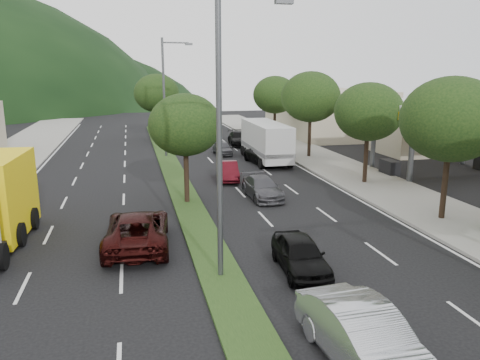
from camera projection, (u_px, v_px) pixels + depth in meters
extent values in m
cube|color=gray|center=(339.00, 168.00, 35.80)|extent=(5.00, 90.00, 0.15)
cube|color=#193513|center=(171.00, 168.00, 35.86)|extent=(1.60, 56.00, 0.12)
cube|color=silver|center=(445.00, 104.00, 33.29)|extent=(12.00, 8.00, 0.50)
cube|color=#DBA20B|center=(444.00, 109.00, 33.37)|extent=(12.20, 8.20, 0.50)
cylinder|color=#47494C|center=(412.00, 149.00, 30.64)|extent=(0.36, 0.36, 4.60)
cylinder|color=#47494C|center=(374.00, 139.00, 35.38)|extent=(0.36, 0.36, 4.60)
cylinder|color=#47494C|center=(465.00, 136.00, 37.16)|extent=(0.36, 0.36, 4.60)
cube|color=black|center=(390.00, 168.00, 33.40)|extent=(0.80, 1.60, 1.10)
cube|color=#B7AD91|center=(326.00, 112.00, 54.80)|extent=(10.00, 16.00, 5.20)
cylinder|color=black|center=(445.00, 180.00, 22.91)|extent=(0.28, 0.28, 3.81)
ellipsoid|color=black|center=(451.00, 119.00, 22.24)|extent=(4.80, 4.80, 4.08)
cylinder|color=black|center=(366.00, 155.00, 30.52)|extent=(0.28, 0.28, 3.58)
ellipsoid|color=black|center=(369.00, 112.00, 29.89)|extent=(4.40, 4.40, 3.74)
cylinder|color=black|center=(309.00, 133.00, 39.97)|extent=(0.28, 0.28, 3.92)
ellipsoid|color=black|center=(311.00, 97.00, 39.27)|extent=(5.00, 5.00, 4.25)
cylinder|color=black|center=(275.00, 123.00, 49.48)|extent=(0.28, 0.28, 3.70)
ellipsoid|color=black|center=(275.00, 95.00, 48.82)|extent=(4.60, 4.60, 3.91)
cylinder|color=black|center=(186.00, 172.00, 25.99)|extent=(0.28, 0.28, 3.36)
ellipsoid|color=black|center=(185.00, 125.00, 25.39)|extent=(4.00, 4.00, 3.40)
cylinder|color=black|center=(158.00, 121.00, 50.59)|extent=(0.28, 0.28, 3.81)
ellipsoid|color=black|center=(157.00, 93.00, 49.92)|extent=(4.80, 4.80, 4.08)
cylinder|color=#47494C|center=(219.00, 140.00, 15.78)|extent=(0.20, 0.20, 10.00)
cube|color=#47494C|center=(284.00, 1.00, 15.25)|extent=(0.60, 0.25, 0.18)
cylinder|color=#47494C|center=(164.00, 99.00, 39.49)|extent=(0.20, 0.20, 10.00)
cylinder|color=#47494C|center=(176.00, 43.00, 38.69)|extent=(2.20, 0.12, 0.12)
cube|color=#47494C|center=(189.00, 44.00, 38.96)|extent=(0.60, 0.25, 0.18)
imported|color=#AFB1B7|center=(365.00, 338.00, 11.62)|extent=(2.08, 4.90, 1.57)
imported|color=black|center=(137.00, 229.00, 19.70)|extent=(2.94, 5.71, 1.54)
imported|color=black|center=(300.00, 254.00, 17.29)|extent=(1.83, 3.99, 1.33)
imported|color=#46464A|center=(262.00, 188.00, 27.45)|extent=(1.83, 4.26, 1.22)
imported|color=#470B13|center=(228.00, 171.00, 31.96)|extent=(1.79, 3.93, 1.25)
imported|color=black|center=(265.00, 156.00, 37.61)|extent=(2.70, 4.88, 1.29)
imported|color=#444549|center=(222.00, 148.00, 41.80)|extent=(1.42, 3.49, 1.19)
imported|color=black|center=(239.00, 138.00, 47.12)|extent=(2.32, 4.88, 1.38)
cylinder|color=black|center=(1.00, 257.00, 17.44)|extent=(0.40, 1.05, 1.03)
cylinder|color=black|center=(20.00, 235.00, 19.82)|extent=(0.40, 1.05, 1.03)
cylinder|color=black|center=(33.00, 218.00, 21.99)|extent=(0.40, 1.05, 1.03)
cube|color=#BBBBBB|center=(266.00, 140.00, 38.41)|extent=(2.47, 8.37, 2.78)
cube|color=slate|center=(266.00, 148.00, 38.56)|extent=(2.53, 8.37, 0.32)
cylinder|color=black|center=(243.00, 150.00, 41.65)|extent=(0.34, 0.84, 0.83)
cylinder|color=black|center=(268.00, 149.00, 42.13)|extent=(0.34, 0.84, 0.83)
cylinder|color=black|center=(246.00, 152.00, 40.70)|extent=(0.34, 0.84, 0.83)
cylinder|color=black|center=(271.00, 151.00, 41.18)|extent=(0.34, 0.84, 0.83)
cylinder|color=black|center=(261.00, 164.00, 35.63)|extent=(0.34, 0.84, 0.83)
cylinder|color=black|center=(290.00, 162.00, 36.10)|extent=(0.34, 0.84, 0.83)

